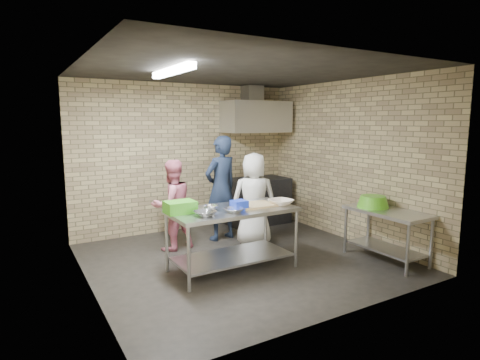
# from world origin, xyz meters

# --- Properties ---
(floor) EXTENTS (4.20, 4.20, 0.00)m
(floor) POSITION_xyz_m (0.00, 0.00, 0.00)
(floor) COLOR black
(floor) RESTS_ON ground
(ceiling) EXTENTS (4.20, 4.20, 0.00)m
(ceiling) POSITION_xyz_m (0.00, 0.00, 2.70)
(ceiling) COLOR black
(ceiling) RESTS_ON ground
(back_wall) EXTENTS (4.20, 0.06, 2.70)m
(back_wall) POSITION_xyz_m (0.00, 2.00, 1.35)
(back_wall) COLOR tan
(back_wall) RESTS_ON ground
(front_wall) EXTENTS (4.20, 0.06, 2.70)m
(front_wall) POSITION_xyz_m (0.00, -2.00, 1.35)
(front_wall) COLOR tan
(front_wall) RESTS_ON ground
(left_wall) EXTENTS (0.06, 4.00, 2.70)m
(left_wall) POSITION_xyz_m (-2.10, 0.00, 1.35)
(left_wall) COLOR tan
(left_wall) RESTS_ON ground
(right_wall) EXTENTS (0.06, 4.00, 2.70)m
(right_wall) POSITION_xyz_m (2.10, 0.00, 1.35)
(right_wall) COLOR tan
(right_wall) RESTS_ON ground
(prep_table) EXTENTS (1.70, 0.85, 0.85)m
(prep_table) POSITION_xyz_m (-0.30, -0.27, 0.43)
(prep_table) COLOR #ABAEB2
(prep_table) RESTS_ON floor
(side_counter) EXTENTS (0.60, 1.20, 0.75)m
(side_counter) POSITION_xyz_m (1.80, -1.10, 0.38)
(side_counter) COLOR silver
(side_counter) RESTS_ON floor
(stove) EXTENTS (1.20, 0.70, 0.90)m
(stove) POSITION_xyz_m (1.35, 1.65, 0.45)
(stove) COLOR black
(stove) RESTS_ON floor
(range_hood) EXTENTS (1.30, 0.60, 0.60)m
(range_hood) POSITION_xyz_m (1.35, 1.70, 2.10)
(range_hood) COLOR silver
(range_hood) RESTS_ON back_wall
(hood_duct) EXTENTS (0.35, 0.30, 0.30)m
(hood_duct) POSITION_xyz_m (1.35, 1.85, 2.55)
(hood_duct) COLOR #A5A8AD
(hood_duct) RESTS_ON back_wall
(wall_shelf) EXTENTS (0.80, 0.20, 0.04)m
(wall_shelf) POSITION_xyz_m (1.65, 1.89, 1.92)
(wall_shelf) COLOR #3F2B19
(wall_shelf) RESTS_ON back_wall
(fluorescent_fixture) EXTENTS (0.10, 1.25, 0.08)m
(fluorescent_fixture) POSITION_xyz_m (-1.00, 0.00, 2.64)
(fluorescent_fixture) COLOR white
(fluorescent_fixture) RESTS_ON ceiling
(green_crate) EXTENTS (0.38, 0.28, 0.15)m
(green_crate) POSITION_xyz_m (-1.00, -0.15, 0.93)
(green_crate) COLOR green
(green_crate) RESTS_ON prep_table
(blue_tub) EXTENTS (0.19, 0.19, 0.12)m
(blue_tub) POSITION_xyz_m (-0.25, -0.37, 0.91)
(blue_tub) COLOR #1934C1
(blue_tub) RESTS_ON prep_table
(cutting_board) EXTENTS (0.52, 0.40, 0.03)m
(cutting_board) POSITION_xyz_m (0.05, -0.29, 0.87)
(cutting_board) COLOR #CFB977
(cutting_board) RESTS_ON prep_table
(mixing_bowl_a) EXTENTS (0.30, 0.30, 0.07)m
(mixing_bowl_a) POSITION_xyz_m (-0.80, -0.47, 0.88)
(mixing_bowl_a) COLOR #AEB0B5
(mixing_bowl_a) RESTS_ON prep_table
(mixing_bowl_b) EXTENTS (0.23, 0.23, 0.06)m
(mixing_bowl_b) POSITION_xyz_m (-0.60, -0.22, 0.88)
(mixing_bowl_b) COLOR silver
(mixing_bowl_b) RESTS_ON prep_table
(mixing_bowl_c) EXTENTS (0.27, 0.27, 0.06)m
(mixing_bowl_c) POSITION_xyz_m (-0.40, -0.49, 0.88)
(mixing_bowl_c) COLOR silver
(mixing_bowl_c) RESTS_ON prep_table
(ceramic_bowl) EXTENTS (0.36, 0.36, 0.08)m
(ceramic_bowl) POSITION_xyz_m (0.40, -0.42, 0.89)
(ceramic_bowl) COLOR beige
(ceramic_bowl) RESTS_ON prep_table
(green_basin) EXTENTS (0.46, 0.46, 0.17)m
(green_basin) POSITION_xyz_m (1.78, -0.85, 0.83)
(green_basin) COLOR #59C626
(green_basin) RESTS_ON side_counter
(bottle_red) EXTENTS (0.07, 0.07, 0.18)m
(bottle_red) POSITION_xyz_m (1.40, 1.89, 2.03)
(bottle_red) COLOR #B22619
(bottle_red) RESTS_ON wall_shelf
(bottle_green) EXTENTS (0.06, 0.06, 0.15)m
(bottle_green) POSITION_xyz_m (1.80, 1.89, 2.02)
(bottle_green) COLOR green
(bottle_green) RESTS_ON wall_shelf
(man_navy) EXTENTS (0.73, 0.56, 1.78)m
(man_navy) POSITION_xyz_m (0.23, 1.06, 0.89)
(man_navy) COLOR #141B33
(man_navy) RESTS_ON floor
(woman_pink) EXTENTS (0.78, 0.66, 1.43)m
(woman_pink) POSITION_xyz_m (-0.69, 0.97, 0.71)
(woman_pink) COLOR pink
(woman_pink) RESTS_ON floor
(woman_white) EXTENTS (0.87, 0.74, 1.52)m
(woman_white) POSITION_xyz_m (0.56, 0.53, 0.76)
(woman_white) COLOR white
(woman_white) RESTS_ON floor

